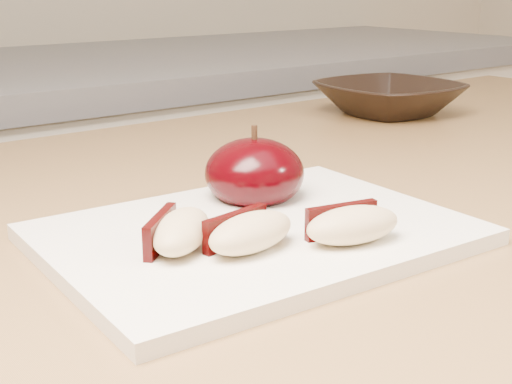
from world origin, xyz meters
TOP-DOWN VIEW (x-y plane):
  - back_cabinet at (0.00, 1.20)m, footprint 2.40×0.62m
  - cutting_board at (-0.06, 0.40)m, footprint 0.29×0.22m
  - apple_half at (-0.01, 0.46)m, footprint 0.10×0.10m
  - apple_wedge_a at (-0.12, 0.40)m, footprint 0.07×0.07m
  - apple_wedge_b at (-0.09, 0.37)m, footprint 0.07×0.04m
  - apple_wedge_c at (-0.03, 0.34)m, footprint 0.07×0.05m
  - bowl at (0.38, 0.67)m, footprint 0.19×0.19m

SIDE VIEW (x-z plane):
  - back_cabinet at x=0.00m, z-range 0.00..0.94m
  - cutting_board at x=-0.06m, z-range 0.90..0.91m
  - bowl at x=0.38m, z-range 0.90..0.94m
  - apple_wedge_a at x=-0.12m, z-range 0.91..0.94m
  - apple_wedge_b at x=-0.09m, z-range 0.91..0.94m
  - apple_wedge_c at x=-0.03m, z-range 0.91..0.94m
  - apple_half at x=-0.01m, z-range 0.90..0.96m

